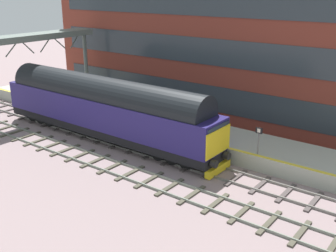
# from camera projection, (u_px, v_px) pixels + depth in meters

# --- Properties ---
(ground_plane) EXTENTS (140.00, 140.00, 0.00)m
(ground_plane) POSITION_uv_depth(u_px,v_px,m) (155.00, 154.00, 27.80)
(ground_plane) COLOR gray
(ground_plane) RESTS_ON ground
(track_main) EXTENTS (2.50, 60.00, 0.15)m
(track_main) POSITION_uv_depth(u_px,v_px,m) (155.00, 153.00, 27.79)
(track_main) COLOR slate
(track_main) RESTS_ON ground
(track_adjacent_west) EXTENTS (2.50, 60.00, 0.15)m
(track_adjacent_west) POSITION_uv_depth(u_px,v_px,m) (121.00, 170.00, 25.30)
(track_adjacent_west) COLOR gray
(track_adjacent_west) RESTS_ON ground
(station_platform) EXTENTS (4.00, 44.00, 1.01)m
(station_platform) POSITION_uv_depth(u_px,v_px,m) (185.00, 133.00, 30.35)
(station_platform) COLOR #A8AC9E
(station_platform) RESTS_ON ground
(station_building) EXTENTS (5.30, 31.65, 18.74)m
(station_building) POSITION_uv_depth(u_px,v_px,m) (208.00, 3.00, 34.37)
(station_building) COLOR brown
(station_building) RESTS_ON ground
(diesel_locomotive) EXTENTS (2.74, 19.58, 4.68)m
(diesel_locomotive) POSITION_uv_depth(u_px,v_px,m) (104.00, 107.00, 29.70)
(diesel_locomotive) COLOR black
(diesel_locomotive) RESTS_ON ground
(platform_number_sign) EXTENTS (0.10, 0.44, 1.71)m
(platform_number_sign) POSITION_uv_depth(u_px,v_px,m) (259.00, 136.00, 24.82)
(platform_number_sign) COLOR slate
(platform_number_sign) RESTS_ON station_platform
(waiting_passenger) EXTENTS (0.37, 0.51, 1.64)m
(waiting_passenger) POSITION_uv_depth(u_px,v_px,m) (206.00, 120.00, 28.32)
(waiting_passenger) COLOR #282C31
(waiting_passenger) RESTS_ON station_platform
(overhead_footbridge) EXTENTS (12.61, 2.00, 6.97)m
(overhead_footbridge) POSITION_uv_depth(u_px,v_px,m) (28.00, 43.00, 33.92)
(overhead_footbridge) COLOR slate
(overhead_footbridge) RESTS_ON ground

